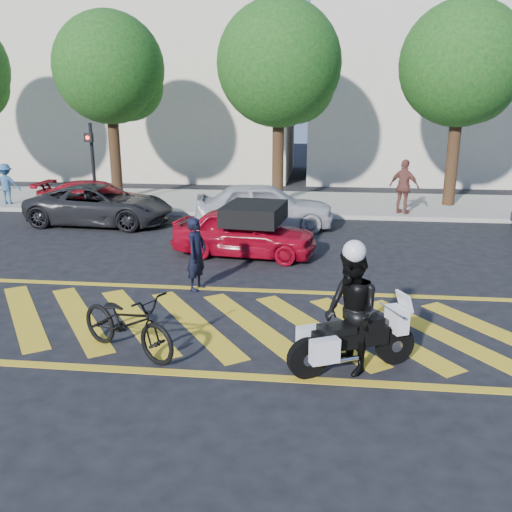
# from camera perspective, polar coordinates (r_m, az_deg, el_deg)

# --- Properties ---
(ground) EXTENTS (90.00, 90.00, 0.00)m
(ground) POSITION_cam_1_polar(r_m,az_deg,el_deg) (9.96, -3.10, -7.20)
(ground) COLOR black
(ground) RESTS_ON ground
(sidewalk) EXTENTS (60.00, 5.00, 0.15)m
(sidewalk) POSITION_cam_1_polar(r_m,az_deg,el_deg) (21.43, 2.27, 5.60)
(sidewalk) COLOR #9E998E
(sidewalk) RESTS_ON ground
(crosswalk) EXTENTS (12.33, 4.00, 0.01)m
(crosswalk) POSITION_cam_1_polar(r_m,az_deg,el_deg) (9.97, -3.32, -7.17)
(crosswalk) COLOR gold
(crosswalk) RESTS_ON ground
(building_left) EXTENTS (16.00, 8.00, 10.00)m
(building_left) POSITION_cam_1_polar(r_m,az_deg,el_deg) (31.54, -11.65, 17.59)
(building_left) COLOR beige
(building_left) RESTS_ON ground
(building_right) EXTENTS (16.00, 8.00, 11.00)m
(building_right) POSITION_cam_1_polar(r_m,az_deg,el_deg) (30.97, 21.53, 17.82)
(building_right) COLOR beige
(building_right) RESTS_ON ground
(tree_left) EXTENTS (4.20, 4.20, 7.26)m
(tree_left) POSITION_cam_1_polar(r_m,az_deg,el_deg) (22.57, -14.80, 18.18)
(tree_left) COLOR black
(tree_left) RESTS_ON ground
(tree_center) EXTENTS (4.60, 4.60, 7.56)m
(tree_center) POSITION_cam_1_polar(r_m,az_deg,el_deg) (21.17, 2.80, 19.12)
(tree_center) COLOR black
(tree_center) RESTS_ON ground
(tree_right) EXTENTS (4.40, 4.40, 7.41)m
(tree_right) POSITION_cam_1_polar(r_m,az_deg,el_deg) (21.72, 21.09, 17.92)
(tree_right) COLOR black
(tree_right) RESTS_ON ground
(signal_pole) EXTENTS (0.28, 0.43, 3.20)m
(signal_pole) POSITION_cam_1_polar(r_m,az_deg,el_deg) (20.53, -16.87, 9.69)
(signal_pole) COLOR black
(signal_pole) RESTS_ON ground
(officer_bike) EXTENTS (0.52, 0.66, 1.58)m
(officer_bike) POSITION_cam_1_polar(r_m,az_deg,el_deg) (11.58, -6.28, 0.21)
(officer_bike) COLOR black
(officer_bike) RESTS_ON ground
(bicycle) EXTENTS (2.12, 1.60, 1.06)m
(bicycle) POSITION_cam_1_polar(r_m,az_deg,el_deg) (8.91, -13.40, -6.80)
(bicycle) COLOR black
(bicycle) RESTS_ON ground
(police_motorcycle) EXTENTS (1.94, 1.16, 0.92)m
(police_motorcycle) POSITION_cam_1_polar(r_m,az_deg,el_deg) (8.26, 9.97, -8.70)
(police_motorcycle) COLOR black
(police_motorcycle) RESTS_ON ground
(officer_moto) EXTENTS (1.02, 1.12, 1.87)m
(officer_moto) POSITION_cam_1_polar(r_m,az_deg,el_deg) (8.11, 9.99, -5.85)
(officer_moto) COLOR black
(officer_moto) RESTS_ON ground
(red_convertible) EXTENTS (3.89, 1.96, 1.27)m
(red_convertible) POSITION_cam_1_polar(r_m,az_deg,el_deg) (14.13, -1.20, 2.52)
(red_convertible) COLOR #A6071C
(red_convertible) RESTS_ON ground
(parked_left) EXTENTS (4.21, 1.74, 1.22)m
(parked_left) POSITION_cam_1_polar(r_m,az_deg,el_deg) (20.09, -16.38, 5.82)
(parked_left) COLOR maroon
(parked_left) RESTS_ON ground
(parked_mid_left) EXTENTS (4.83, 2.46, 1.31)m
(parked_mid_left) POSITION_cam_1_polar(r_m,az_deg,el_deg) (18.54, -16.04, 5.19)
(parked_mid_left) COLOR black
(parked_mid_left) RESTS_ON ground
(parked_mid_right) EXTENTS (4.55, 2.30, 1.49)m
(parked_mid_right) POSITION_cam_1_polar(r_m,az_deg,el_deg) (17.20, 0.88, 5.32)
(parked_mid_right) COLOR #B6B5BA
(parked_mid_right) RESTS_ON ground
(pedestrian_left) EXTENTS (1.09, 0.79, 1.52)m
(pedestrian_left) POSITION_cam_1_polar(r_m,az_deg,el_deg) (22.80, -24.80, 6.91)
(pedestrian_left) COLOR #315D88
(pedestrian_left) RESTS_ON sidewalk
(pedestrian_right) EXTENTS (1.16, 1.00, 1.87)m
(pedestrian_right) POSITION_cam_1_polar(r_m,az_deg,el_deg) (19.50, 15.33, 7.04)
(pedestrian_right) COLOR brown
(pedestrian_right) RESTS_ON sidewalk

